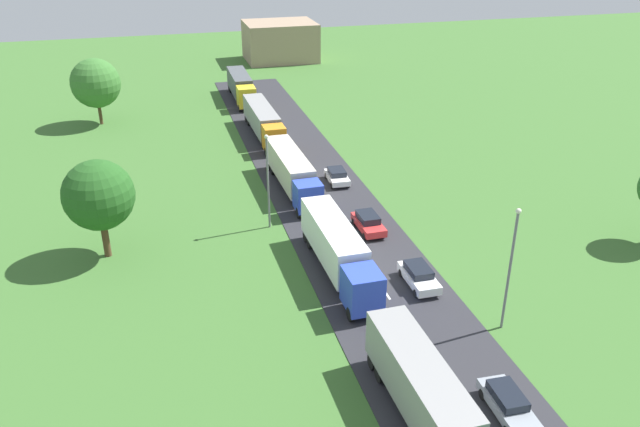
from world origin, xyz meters
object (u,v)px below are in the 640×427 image
Objects in this scene: car_fifth at (337,176)px; truck_fourth at (263,120)px; truck_fifth at (241,86)px; tree_pine at (99,195)px; truck_lead at (430,401)px; tree_maple at (96,83)px; distant_building at (280,41)px; truck_second at (338,249)px; car_fourth at (368,222)px; car_third at (419,276)px; car_second at (508,403)px; truck_third at (292,170)px; lamppost_second at (511,264)px; lamppost_third at (268,177)px.

truck_fourth is at bearing 105.64° from car_fifth.
car_fifth is (4.75, -33.50, -1.32)m from truck_fifth.
truck_lead is at bearing -55.04° from tree_pine.
tree_maple reaches higher than truck_fifth.
distant_building is (28.76, 68.04, -2.00)m from tree_pine.
truck_second is 0.91× the size of truck_fourth.
truck_fourth is 3.40× the size of car_fourth.
car_second is at bearing -92.19° from car_third.
truck_third is at bearing -174.85° from car_fifth.
truck_fourth reaches higher than car_fifth.
tree_pine reaches higher than truck_lead.
truck_second is 1.58× the size of tree_maple.
truck_lead is 23.90m from car_fourth.
truck_fourth is 22.50m from tree_maple.
tree_pine is (-17.58, -9.20, 3.31)m from truck_third.
truck_fourth is at bearing 94.96° from car_second.
car_fifth is 27.48m from lamppost_second.
truck_fifth is 41.76m from lamppost_third.
tree_maple reaches higher than car_second.
truck_fourth is 51.07m from car_second.
tree_maple is (-24.56, 47.47, 4.56)m from car_third.
car_third is at bearing -82.37° from truck_fourth.
truck_lead is at bearing -139.16° from lamppost_second.
car_third is at bearing -89.03° from car_fifth.
tree_maple is at bearing 92.84° from tree_pine.
car_second is at bearing -85.04° from truck_fourth.
tree_pine reaches higher than truck_third.
car_third is at bearing 87.81° from car_second.
car_fifth is at bearing -96.21° from distant_building.
distant_building reaches higher than truck_lead.
lamppost_third reaches higher than tree_pine.
lamppost_third reaches higher than tree_maple.
truck_fourth is 3.32× the size of car_second.
lamppost_second reaches higher than car_fifth.
truck_third is at bearing -54.70° from tree_maple.
lamppost_third is (-3.61, 9.27, 2.62)m from truck_second.
lamppost_third is at bearing 111.28° from truck_second.
car_second is 1.01× the size of car_third.
car_fifth is at bearing 89.69° from car_second.
truck_third is 1.09× the size of distant_building.
truck_second is at bearing 132.17° from lamppost_second.
truck_fifth is 1.57× the size of tree_pine.
car_fifth is at bearing 87.88° from car_fourth.
lamppost_third is (-8.62, -7.99, 4.00)m from car_fifth.
car_third is (5.36, -3.25, -1.33)m from truck_second.
truck_third is 34.32m from car_second.
distant_building is (10.96, 41.96, 1.32)m from truck_fourth.
truck_third is 3.17× the size of car_fourth.
car_fourth reaches higher than car_fifth.
car_second is 0.51× the size of lamppost_third.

